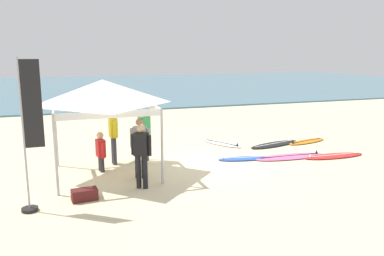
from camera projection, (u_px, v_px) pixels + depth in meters
name	position (u px, v px, depth m)	size (l,w,h in m)	color
ground_plane	(205.00, 165.00, 12.15)	(80.00, 80.00, 0.00)	beige
sea	(102.00, 86.00, 40.11)	(80.00, 36.00, 0.10)	teal
canopy_tent	(103.00, 93.00, 10.75)	(2.79, 2.79, 2.75)	#B7B7BC
surfboard_white	(222.00, 144.00, 14.86)	(1.28, 1.84, 0.19)	white
surfboard_black	(275.00, 144.00, 14.75)	(2.45, 1.24, 0.19)	black
surfboard_blue	(245.00, 158.00, 12.77)	(1.91, 0.77, 0.19)	blue
surfboard_red	(333.00, 156.00, 13.08)	(2.28, 0.67, 0.19)	red
surfboard_pink	(290.00, 157.00, 12.98)	(2.60, 0.78, 0.19)	pink
surfboard_orange	(307.00, 141.00, 15.21)	(2.00, 0.98, 0.19)	orange
person_black	(141.00, 151.00, 9.88)	(0.48, 0.38, 1.71)	black
person_green	(144.00, 132.00, 12.35)	(0.47, 0.39, 1.71)	#383842
person_yellow	(113.00, 134.00, 12.06)	(0.25, 0.55, 1.71)	#383842
person_grey	(140.00, 144.00, 10.70)	(0.52, 0.33, 1.71)	black
person_red	(101.00, 150.00, 11.37)	(0.28, 0.54, 1.20)	#2D2D33
banner_flag	(30.00, 142.00, 8.34)	(0.60, 0.36, 3.40)	#99999E
gear_bag_near_tent	(85.00, 195.00, 9.21)	(0.60, 0.32, 0.28)	#4C1919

